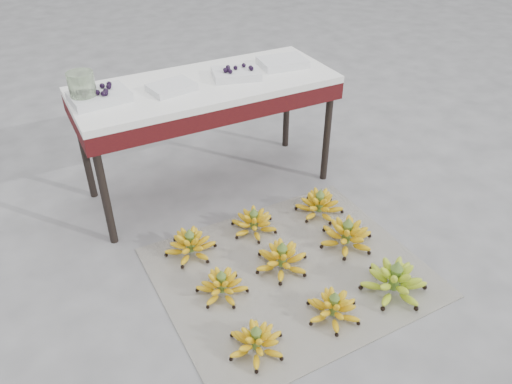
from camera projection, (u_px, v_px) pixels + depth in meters
name	position (u px, v px, depth m)	size (l,w,h in m)	color
ground	(298.00, 278.00, 2.42)	(60.00, 60.00, 0.00)	slate
newspaper_mat	(291.00, 272.00, 2.45)	(1.25, 1.05, 0.01)	beige
bunch_front_left	(256.00, 342.00, 2.04)	(0.25, 0.25, 0.15)	yellow
bunch_front_center	(333.00, 308.00, 2.19)	(0.24, 0.24, 0.15)	yellow
bunch_front_right	(394.00, 281.00, 2.31)	(0.36, 0.36, 0.19)	#80B221
bunch_mid_left	(222.00, 285.00, 2.31)	(0.28, 0.28, 0.15)	yellow
bunch_mid_center	(282.00, 259.00, 2.45)	(0.29, 0.29, 0.16)	yellow
bunch_mid_right	(347.00, 235.00, 2.59)	(0.38, 0.38, 0.17)	yellow
bunch_back_left	(190.00, 245.00, 2.53)	(0.32, 0.32, 0.16)	yellow
bunch_back_center	(254.00, 223.00, 2.69)	(0.30, 0.30, 0.15)	yellow
bunch_back_right	(319.00, 205.00, 2.81)	(0.33, 0.33, 0.16)	yellow
vendor_table	(206.00, 95.00, 2.73)	(1.42, 0.57, 0.68)	black
tray_far_left	(99.00, 96.00, 2.47)	(0.30, 0.23, 0.07)	silver
tray_left	(172.00, 87.00, 2.58)	(0.25, 0.20, 0.04)	silver
tray_right	(236.00, 73.00, 2.72)	(0.29, 0.24, 0.06)	silver
tray_far_right	(283.00, 62.00, 2.87)	(0.28, 0.22, 0.04)	silver
glass_jar	(82.00, 88.00, 2.41)	(0.13, 0.13, 0.16)	#B5CFA4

